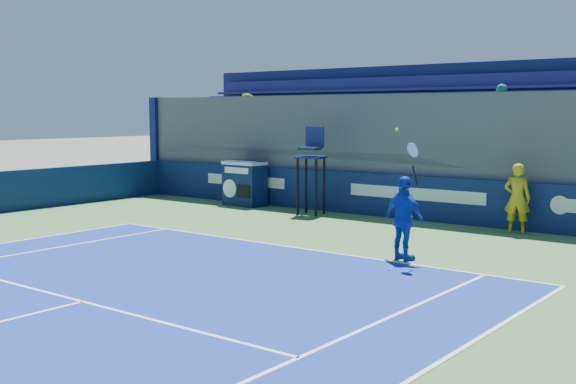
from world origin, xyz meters
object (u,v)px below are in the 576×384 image
Objects in this scene: match_clock at (245,182)px; ball_person at (517,198)px; tennis_player at (404,218)px; umpire_chair at (311,161)px.

ball_person is at bearing 0.31° from match_clock.
tennis_player is at bearing 71.34° from ball_person.
tennis_player reaches higher than match_clock.
match_clock is at bearing 172.89° from umpire_chair.
ball_person is 5.79m from umpire_chair.
match_clock is (-8.54, -0.05, -0.11)m from ball_person.
umpire_chair is at bearing -7.07° from ball_person.
ball_person is 4.47m from tennis_player.
tennis_player is at bearing -28.87° from match_clock.
ball_person is at bearing 82.36° from tennis_player.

